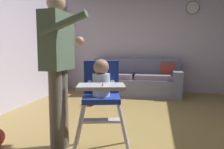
# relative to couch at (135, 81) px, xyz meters

# --- Properties ---
(ground) EXTENTS (6.08, 7.60, 0.10)m
(ground) POSITION_rel_couch_xyz_m (0.25, -2.51, -0.38)
(ground) COLOR olive
(wall_far) EXTENTS (5.28, 0.06, 2.58)m
(wall_far) POSITION_rel_couch_xyz_m (0.25, 0.52, 0.96)
(wall_far) COLOR silver
(wall_far) RESTS_ON ground
(couch) EXTENTS (2.17, 0.86, 0.86)m
(couch) POSITION_rel_couch_xyz_m (0.00, 0.00, 0.00)
(couch) COLOR slate
(couch) RESTS_ON ground
(high_chair) EXTENTS (0.73, 0.82, 0.98)m
(high_chair) POSITION_rel_couch_xyz_m (-0.01, -3.16, 0.35)
(high_chair) COLOR silver
(high_chair) RESTS_ON ground
(adult_standing) EXTENTS (0.51, 0.51, 1.63)m
(adult_standing) POSITION_rel_couch_xyz_m (-0.47, -3.14, 0.59)
(adult_standing) COLOR #625B52
(adult_standing) RESTS_ON ground
(toy_ball) EXTENTS (0.23, 0.23, 0.23)m
(toy_ball) POSITION_rel_couch_xyz_m (-0.72, -1.26, -0.22)
(toy_ball) COLOR #D13D33
(toy_ball) RESTS_ON ground
(wall_clock) EXTENTS (0.32, 0.04, 0.32)m
(wall_clock) POSITION_rel_couch_xyz_m (1.34, 0.48, 1.77)
(wall_clock) COLOR white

